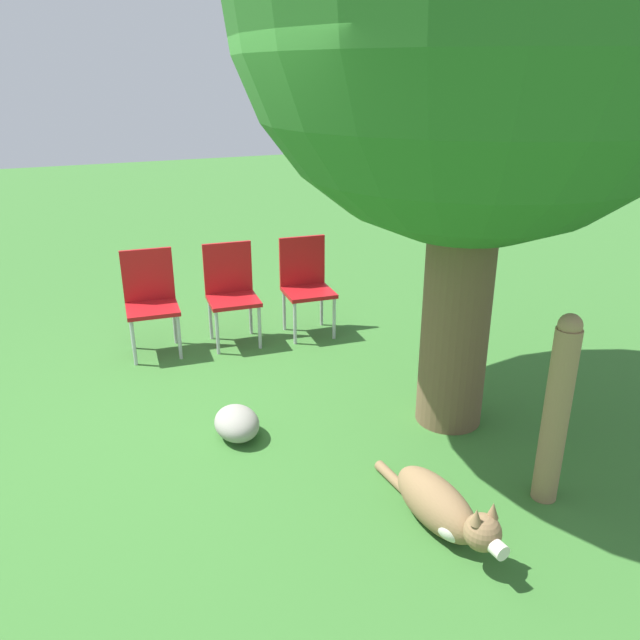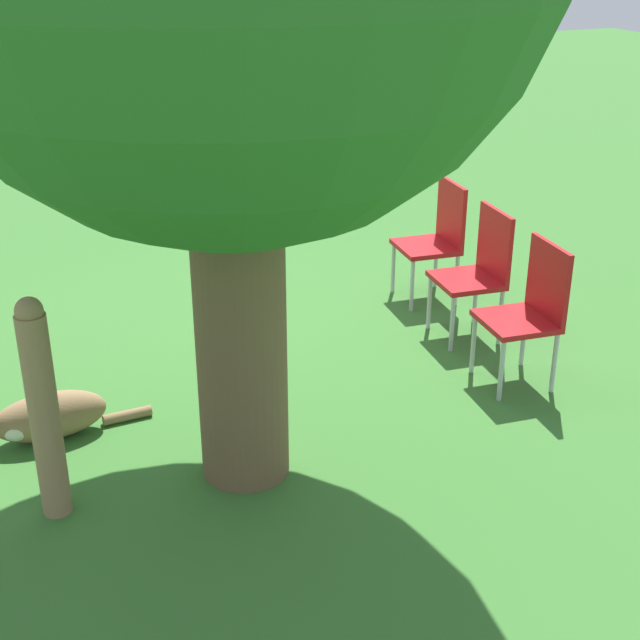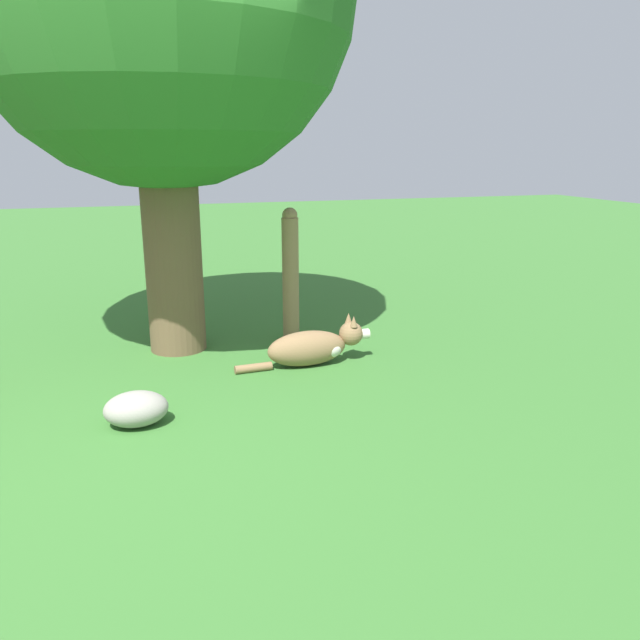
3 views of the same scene
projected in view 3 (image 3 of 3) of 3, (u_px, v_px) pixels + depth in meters
The scene contains 4 objects.
ground_plane at pixel (120, 403), 4.14m from camera, with size 30.00×30.00×0.00m, color #38702D.
dog at pixel (315, 347), 4.84m from camera, with size 1.09×0.29×0.37m.
fence_post at pixel (291, 274), 5.38m from camera, with size 0.14×0.14×1.15m.
garden_rock at pixel (136, 409), 3.78m from camera, with size 0.39×0.30×0.21m.
Camera 3 is at (0.12, -4.06, 1.64)m, focal length 35.00 mm.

